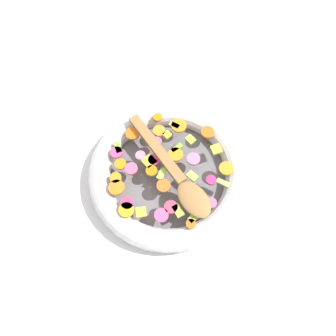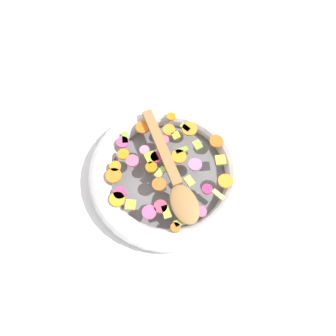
{
  "view_description": "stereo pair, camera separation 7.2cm",
  "coord_description": "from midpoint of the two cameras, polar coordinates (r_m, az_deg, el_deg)",
  "views": [
    {
      "loc": [
        0.26,
        -0.15,
        0.7
      ],
      "look_at": [
        0.0,
        0.0,
        0.05
      ],
      "focal_mm": 35.0,
      "sensor_mm": 36.0,
      "label": 1
    },
    {
      "loc": [
        0.29,
        -0.09,
        0.7
      ],
      "look_at": [
        0.0,
        0.0,
        0.05
      ],
      "focal_mm": 35.0,
      "sensor_mm": 36.0,
      "label": 2
    }
  ],
  "objects": [
    {
      "name": "wooden_spoon",
      "position": [
        0.7,
        -1.62,
        -1.59
      ],
      "size": [
        0.29,
        0.06,
        0.01
      ],
      "color": "olive",
      "rests_on": "chopped_vegetables"
    },
    {
      "name": "skillet",
      "position": [
        0.74,
        -2.75,
        -1.2
      ],
      "size": [
        0.36,
        0.36,
        0.05
      ],
      "color": "slate",
      "rests_on": "ground_plane"
    },
    {
      "name": "chopped_vegetables",
      "position": [
        0.72,
        -3.88,
        -0.04
      ],
      "size": [
        0.28,
        0.29,
        0.01
      ],
      "color": "orange",
      "rests_on": "skillet"
    },
    {
      "name": "ground_plane",
      "position": [
        0.76,
        -2.68,
        -1.87
      ],
      "size": [
        4.0,
        4.0,
        0.0
      ],
      "primitive_type": "plane",
      "color": "silver"
    }
  ]
}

